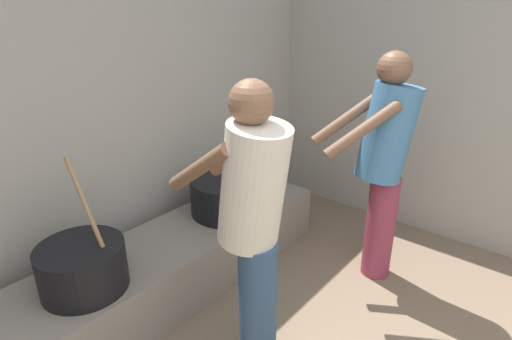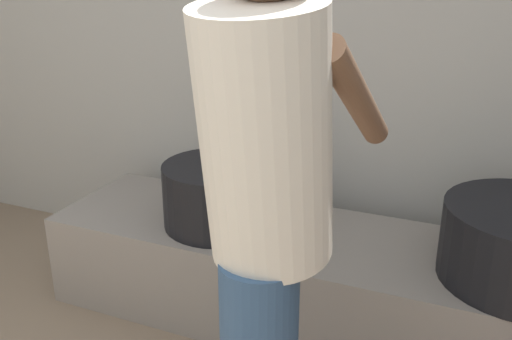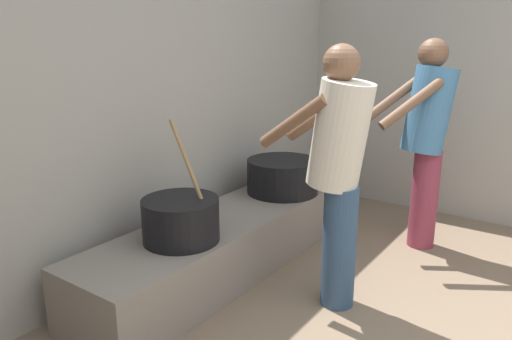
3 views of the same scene
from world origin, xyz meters
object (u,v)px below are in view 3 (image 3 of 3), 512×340
Objects in this scene: cook_in_cream_shirt at (338,163)px; cook_in_blue_shirt at (427,133)px; cooking_pot_main at (181,219)px; cooking_pot_secondary at (283,176)px.

cook_in_cream_shirt is 0.98× the size of cook_in_blue_shirt.
cook_in_cream_shirt is at bearing 171.66° from cook_in_blue_shirt.
cook_in_cream_shirt is at bearing -55.90° from cooking_pot_main.
cooking_pot_secondary is at bearing 0.45° from cooking_pot_main.
cook_in_blue_shirt is at bearing -29.22° from cooking_pot_main.
cook_in_cream_shirt reaches higher than cooking_pot_main.
cooking_pot_main is at bearing 124.10° from cook_in_cream_shirt.
cooking_pot_secondary is 1.12m from cook_in_blue_shirt.
cooking_pot_secondary is at bearing 50.37° from cook_in_cream_shirt.
cooking_pot_main reaches higher than cooking_pot_secondary.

